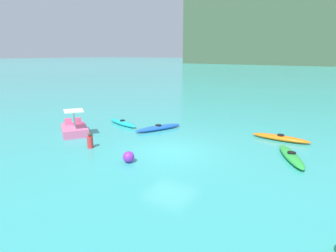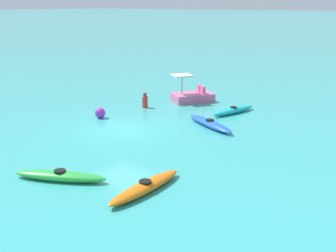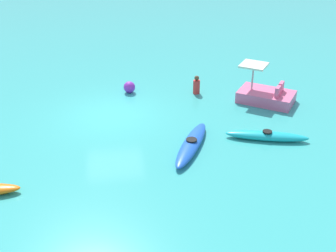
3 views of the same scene
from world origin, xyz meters
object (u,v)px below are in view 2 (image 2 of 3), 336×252
object	(u,v)px
buoy_purple	(100,113)
person_near_shore	(145,101)
kayak_blue	(210,124)
kayak_cyan	(233,110)
pedal_boat_pink	(192,96)
kayak_orange	(145,187)
kayak_green	(60,176)

from	to	relation	value
buoy_purple	person_near_shore	distance (m)	3.16
kayak_blue	kayak_cyan	world-z (taller)	same
kayak_blue	person_near_shore	distance (m)	5.11
pedal_boat_pink	kayak_orange	bearing A→B (deg)	25.26
kayak_green	kayak_blue	bearing A→B (deg)	172.94
buoy_purple	kayak_green	bearing A→B (deg)	34.34
kayak_orange	kayak_cyan	world-z (taller)	same
buoy_purple	pedal_boat_pink	bearing A→B (deg)	162.37
buoy_purple	person_near_shore	xyz separation A→B (m)	(-3.12, 0.53, 0.11)
kayak_blue	kayak_orange	size ratio (longest dim) A/B	1.02
kayak_green	buoy_purple	distance (m)	7.88
kayak_cyan	buoy_purple	bearing A→B (deg)	-47.15
kayak_blue	pedal_boat_pink	world-z (taller)	pedal_boat_pink
kayak_blue	kayak_cyan	xyz separation A→B (m)	(-2.96, -0.21, -0.00)
kayak_blue	buoy_purple	xyz separation A→B (m)	(1.94, -5.49, 0.11)
kayak_green	person_near_shore	distance (m)	10.39
kayak_orange	pedal_boat_pink	size ratio (longest dim) A/B	1.17
person_near_shore	buoy_purple	bearing A→B (deg)	-9.61
kayak_orange	buoy_purple	size ratio (longest dim) A/B	6.06
kayak_blue	person_near_shore	xyz separation A→B (m)	(-1.18, -4.96, 0.22)
kayak_blue	kayak_green	bearing A→B (deg)	-7.06
kayak_blue	buoy_purple	size ratio (longest dim) A/B	6.16
person_near_shore	pedal_boat_pink	bearing A→B (deg)	154.48
kayak_blue	pedal_boat_pink	xyz separation A→B (m)	(-4.08, -3.58, 0.17)
pedal_boat_pink	person_near_shore	world-z (taller)	pedal_boat_pink
kayak_cyan	pedal_boat_pink	distance (m)	3.55
kayak_green	buoy_purple	world-z (taller)	buoy_purple
kayak_green	kayak_blue	size ratio (longest dim) A/B	0.96
kayak_blue	kayak_orange	bearing A→B (deg)	14.03
buoy_purple	kayak_cyan	bearing A→B (deg)	132.85
kayak_blue	kayak_cyan	bearing A→B (deg)	-175.87
pedal_boat_pink	buoy_purple	world-z (taller)	pedal_boat_pink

